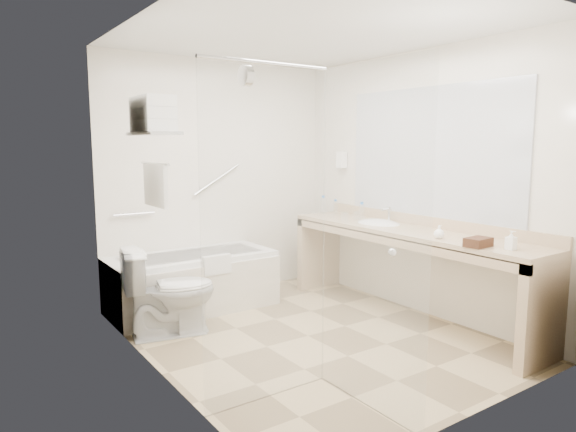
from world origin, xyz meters
TOP-DOWN VIEW (x-y plane):
  - floor at (0.00, 0.00)m, footprint 3.20×3.20m
  - ceiling at (0.00, 0.00)m, footprint 2.60×3.20m
  - wall_back at (0.00, 1.60)m, footprint 2.60×0.10m
  - wall_front at (0.00, -1.60)m, footprint 2.60×0.10m
  - wall_left at (-1.30, 0.00)m, footprint 0.10×3.20m
  - wall_right at (1.30, 0.00)m, footprint 0.10×3.20m
  - bathtub at (-0.50, 1.24)m, footprint 1.60×0.73m
  - grab_bar_short at (-0.95, 1.56)m, footprint 0.40×0.03m
  - grab_bar_long at (-0.05, 1.56)m, footprint 0.53×0.03m
  - shower_enclosure at (-0.63, -0.93)m, footprint 0.96×0.91m
  - towel_shelf at (-1.17, 0.35)m, footprint 0.24×0.55m
  - vanity_counter at (1.02, -0.15)m, footprint 0.55×2.70m
  - sink at (1.05, 0.25)m, footprint 0.40×0.52m
  - faucet at (1.20, 0.25)m, footprint 0.03×0.03m
  - mirror at (1.29, -0.15)m, footprint 0.02×2.00m
  - hairdryer_unit at (1.25, 1.05)m, footprint 0.08×0.10m
  - toilet at (-0.95, 0.70)m, footprint 0.84×0.58m
  - amenity_basket at (0.84, -1.02)m, footprint 0.22×0.15m
  - soap_bottle_a at (0.94, -1.23)m, footprint 0.07×0.14m
  - soap_bottle_b at (0.87, -0.63)m, footprint 0.11×0.13m
  - water_bottle_left at (0.99, 0.43)m, footprint 0.06×0.06m
  - water_bottle_mid at (1.08, 0.94)m, footprint 0.05×0.05m
  - water_bottle_right at (1.03, 1.10)m, footprint 0.06×0.06m
  - drinking_glass_near at (0.83, 0.50)m, footprint 0.09×0.09m
  - drinking_glass_far at (1.02, 0.54)m, footprint 0.09×0.09m

SIDE VIEW (x-z plane):
  - floor at x=0.00m, z-range 0.00..0.00m
  - bathtub at x=-0.50m, z-range -0.02..0.57m
  - toilet at x=-0.95m, z-range 0.00..0.76m
  - vanity_counter at x=1.02m, z-range 0.17..1.12m
  - sink at x=1.05m, z-range 0.75..0.89m
  - soap_bottle_a at x=0.94m, z-range 0.85..0.92m
  - amenity_basket at x=0.84m, z-range 0.85..0.92m
  - soap_bottle_b at x=0.87m, z-range 0.85..0.94m
  - drinking_glass_far at x=1.02m, z-range 0.85..0.94m
  - drinking_glass_near at x=0.83m, z-range 0.85..0.95m
  - water_bottle_mid at x=1.08m, z-range 0.84..1.02m
  - faucet at x=1.20m, z-range 0.86..1.00m
  - water_bottle_left at x=0.99m, z-range 0.84..1.04m
  - water_bottle_right at x=1.03m, z-range 0.84..1.05m
  - grab_bar_short at x=-0.95m, z-range 0.93..0.96m
  - shower_enclosure at x=-0.63m, z-range 0.01..2.12m
  - wall_back at x=0.00m, z-range 0.00..2.50m
  - wall_front at x=0.00m, z-range 0.00..2.50m
  - wall_left at x=-1.30m, z-range 0.00..2.50m
  - wall_right at x=1.30m, z-range 0.00..2.50m
  - grab_bar_long at x=-0.05m, z-range 1.09..1.41m
  - hairdryer_unit at x=1.25m, z-range 1.36..1.54m
  - mirror at x=1.29m, z-range 0.95..2.15m
  - towel_shelf at x=-1.17m, z-range 1.35..2.16m
  - ceiling at x=0.00m, z-range 2.45..2.55m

